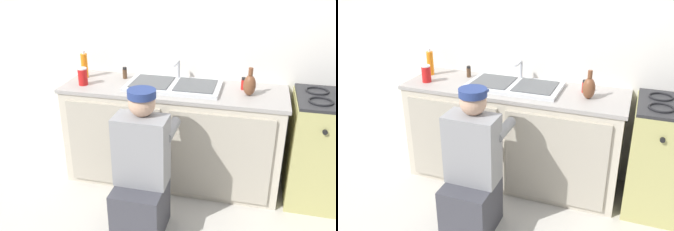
# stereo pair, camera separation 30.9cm
# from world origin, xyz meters

# --- Properties ---
(ground_plane) EXTENTS (12.00, 12.00, 0.00)m
(ground_plane) POSITION_xyz_m (0.00, 0.00, 0.00)
(ground_plane) COLOR beige
(back_wall) EXTENTS (6.00, 0.10, 2.50)m
(back_wall) POSITION_xyz_m (0.00, 0.65, 1.25)
(back_wall) COLOR silver
(back_wall) RESTS_ON ground_plane
(counter_cabinet) EXTENTS (1.87, 0.62, 0.86)m
(counter_cabinet) POSITION_xyz_m (0.00, 0.29, 0.43)
(counter_cabinet) COLOR beige
(counter_cabinet) RESTS_ON ground_plane
(countertop) EXTENTS (1.91, 0.62, 0.03)m
(countertop) POSITION_xyz_m (0.00, 0.30, 0.88)
(countertop) COLOR #9E9993
(countertop) RESTS_ON counter_cabinet
(sink_double_basin) EXTENTS (0.80, 0.44, 0.19)m
(sink_double_basin) POSITION_xyz_m (0.00, 0.30, 0.91)
(sink_double_basin) COLOR silver
(sink_double_basin) RESTS_ON countertop
(stove_range) EXTENTS (0.62, 0.62, 0.93)m
(stove_range) POSITION_xyz_m (1.31, 0.30, 0.46)
(stove_range) COLOR tan
(stove_range) RESTS_ON ground_plane
(plumber_person) EXTENTS (0.42, 0.61, 1.10)m
(plumber_person) POSITION_xyz_m (-0.07, -0.44, 0.46)
(plumber_person) COLOR #3F3F47
(plumber_person) RESTS_ON ground_plane
(spice_bottle_red) EXTENTS (0.04, 0.04, 0.10)m
(spice_bottle_red) POSITION_xyz_m (0.58, 0.39, 0.95)
(spice_bottle_red) COLOR red
(spice_bottle_red) RESTS_ON countertop
(vase_decorative) EXTENTS (0.10, 0.10, 0.23)m
(vase_decorative) POSITION_xyz_m (0.63, 0.26, 0.98)
(vase_decorative) COLOR brown
(vase_decorative) RESTS_ON countertop
(spice_bottle_pepper) EXTENTS (0.04, 0.04, 0.10)m
(spice_bottle_pepper) POSITION_xyz_m (-0.49, 0.43, 0.95)
(spice_bottle_pepper) COLOR #513823
(spice_bottle_pepper) RESTS_ON countertop
(soda_cup_red) EXTENTS (0.08, 0.08, 0.15)m
(soda_cup_red) POSITION_xyz_m (-0.78, 0.18, 0.97)
(soda_cup_red) COLOR red
(soda_cup_red) RESTS_ON countertop
(soap_bottle_orange) EXTENTS (0.06, 0.06, 0.25)m
(soap_bottle_orange) POSITION_xyz_m (-0.85, 0.38, 1.01)
(soap_bottle_orange) COLOR orange
(soap_bottle_orange) RESTS_ON countertop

